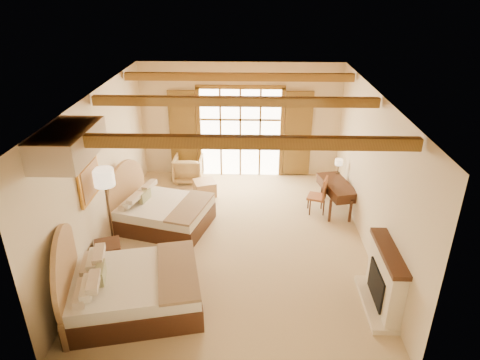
{
  "coord_description": "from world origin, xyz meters",
  "views": [
    {
      "loc": [
        0.34,
        -7.88,
        5.18
      ],
      "look_at": [
        0.09,
        0.2,
        1.35
      ],
      "focal_mm": 32.0,
      "sensor_mm": 36.0,
      "label": 1
    }
  ],
  "objects_px": {
    "bed_far": "(158,211)",
    "nightstand": "(109,256)",
    "armchair": "(188,169)",
    "desk": "(336,195)",
    "bed_near": "(125,286)"
  },
  "relations": [
    {
      "from": "desk",
      "to": "bed_near",
      "type": "bearing_deg",
      "value": -152.6
    },
    {
      "from": "bed_far",
      "to": "armchair",
      "type": "relative_size",
      "value": 2.94
    },
    {
      "from": "bed_near",
      "to": "armchair",
      "type": "distance_m",
      "value": 5.14
    },
    {
      "from": "nightstand",
      "to": "armchair",
      "type": "height_order",
      "value": "armchair"
    },
    {
      "from": "armchair",
      "to": "bed_far",
      "type": "bearing_deg",
      "value": 82.11
    },
    {
      "from": "bed_near",
      "to": "armchair",
      "type": "xyz_separation_m",
      "value": [
        0.36,
        5.13,
        -0.07
      ]
    },
    {
      "from": "nightstand",
      "to": "desk",
      "type": "xyz_separation_m",
      "value": [
        4.82,
        2.55,
        0.09
      ]
    },
    {
      "from": "nightstand",
      "to": "armchair",
      "type": "distance_m",
      "value": 4.19
    },
    {
      "from": "bed_near",
      "to": "armchair",
      "type": "height_order",
      "value": "bed_near"
    },
    {
      "from": "bed_far",
      "to": "armchair",
      "type": "bearing_deg",
      "value": 97.2
    },
    {
      "from": "armchair",
      "to": "desk",
      "type": "bearing_deg",
      "value": 158.88
    },
    {
      "from": "armchair",
      "to": "desk",
      "type": "height_order",
      "value": "armchair"
    },
    {
      "from": "bed_far",
      "to": "nightstand",
      "type": "xyz_separation_m",
      "value": [
        -0.63,
        -1.62,
        -0.1
      ]
    },
    {
      "from": "bed_near",
      "to": "nightstand",
      "type": "xyz_separation_m",
      "value": [
        -0.62,
        1.06,
        -0.15
      ]
    },
    {
      "from": "nightstand",
      "to": "armchair",
      "type": "relative_size",
      "value": 0.72
    }
  ]
}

